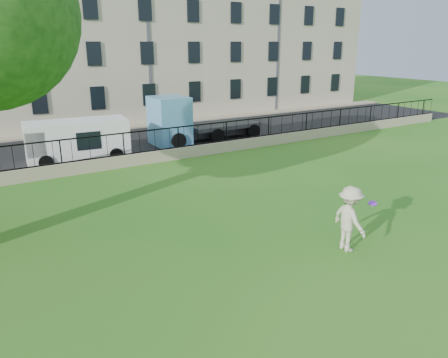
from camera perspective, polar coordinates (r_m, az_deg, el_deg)
ground at (r=12.49m, az=6.54°, el=-11.22°), size 120.00×120.00×0.00m
retaining_wall at (r=22.36m, az=-12.83°, el=2.34°), size 50.00×0.40×0.60m
iron_railing at (r=22.16m, az=-12.97°, el=4.46°), size 50.00×0.05×1.13m
street at (r=26.80m, az=-16.18°, el=3.91°), size 60.00×9.00×0.01m
sidewalk at (r=31.73m, az=-18.86°, el=5.80°), size 60.00×1.40×0.12m
building_row at (r=36.73m, az=-22.18°, el=17.73°), size 56.40×10.40×13.80m
man at (r=13.42m, az=16.09°, el=-5.02°), size 0.91×1.37×1.99m
frisbee at (r=14.42m, az=18.84°, el=-3.03°), size 0.34×0.34×0.12m
white_van at (r=24.00m, az=-18.56°, el=4.76°), size 5.22×2.43×2.13m
blue_truck at (r=27.71m, az=-2.51°, el=8.04°), size 6.88×2.50×2.88m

